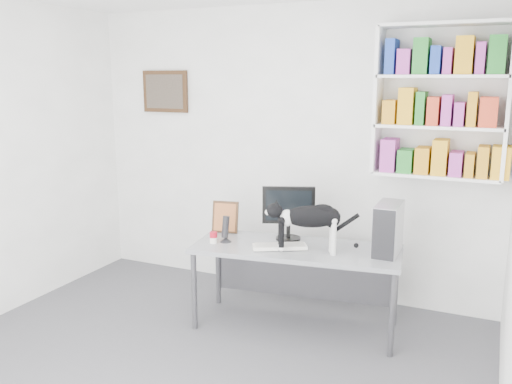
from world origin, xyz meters
TOP-DOWN VIEW (x-y plane):
  - room at (0.00, 0.00)m, footprint 4.01×4.01m
  - bookshelf at (1.40, 1.85)m, footprint 1.03×0.28m
  - wall_art at (-1.30, 1.97)m, footprint 0.52×0.04m
  - desk at (0.43, 1.19)m, footprint 1.74×0.86m
  - monitor at (0.30, 1.36)m, footprint 0.49×0.36m
  - keyboard at (0.32, 1.10)m, footprint 0.46×0.35m
  - pc_tower at (1.13, 1.34)m, footprint 0.18×0.40m
  - speaker at (-0.16, 1.08)m, footprint 0.12×0.12m
  - leaning_print at (-0.29, 1.34)m, footprint 0.25×0.14m
  - soup_can at (-0.23, 1.01)m, footprint 0.07×0.07m
  - cat at (0.58, 1.07)m, footprint 0.66×0.43m

SIDE VIEW (x-z plane):
  - desk at x=0.43m, z-range 0.00..0.69m
  - keyboard at x=0.32m, z-range 0.69..0.73m
  - soup_can at x=-0.23m, z-range 0.69..0.79m
  - speaker at x=-0.16m, z-range 0.69..0.92m
  - leaning_print at x=-0.29m, z-range 0.69..0.98m
  - pc_tower at x=1.13m, z-range 0.69..1.09m
  - cat at x=0.58m, z-range 0.69..1.10m
  - monitor at x=0.30m, z-range 0.69..1.16m
  - room at x=0.00m, z-range 0.00..2.70m
  - bookshelf at x=1.40m, z-range 1.23..2.47m
  - wall_art at x=-1.30m, z-range 1.69..2.11m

